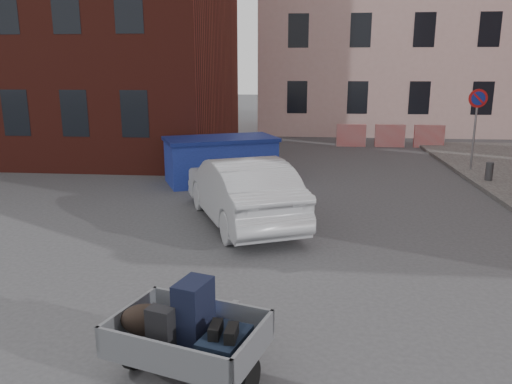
# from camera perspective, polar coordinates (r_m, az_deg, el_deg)

# --- Properties ---
(ground) EXTENTS (120.00, 120.00, 0.00)m
(ground) POSITION_cam_1_polar(r_m,az_deg,el_deg) (8.32, 2.28, -10.31)
(ground) COLOR #38383A
(ground) RESTS_ON ground
(building_pink) EXTENTS (16.00, 8.00, 14.00)m
(building_pink) POSITION_cam_1_polar(r_m,az_deg,el_deg) (30.31, 17.24, 20.16)
(building_pink) COLOR #C7A199
(building_pink) RESTS_ON ground
(no_parking_sign) EXTENTS (0.60, 0.09, 2.65)m
(no_parking_sign) POSITION_cam_1_polar(r_m,az_deg,el_deg) (18.01, 23.90, 8.31)
(no_parking_sign) COLOR gray
(no_parking_sign) RESTS_ON sidewalk
(barriers) EXTENTS (4.70, 0.18, 1.00)m
(barriers) POSITION_cam_1_polar(r_m,az_deg,el_deg) (23.07, 15.06, 6.22)
(barriers) COLOR red
(barriers) RESTS_ON ground
(trailer) EXTENTS (1.85, 1.97, 1.20)m
(trailer) POSITION_cam_1_polar(r_m,az_deg,el_deg) (5.72, -7.86, -15.61)
(trailer) COLOR black
(trailer) RESTS_ON ground
(dumpster) EXTENTS (3.72, 2.92, 1.39)m
(dumpster) POSITION_cam_1_polar(r_m,az_deg,el_deg) (15.32, -4.05, 3.70)
(dumpster) COLOR #2135A1
(dumpster) RESTS_ON ground
(silver_car) EXTENTS (3.33, 4.82, 1.50)m
(silver_car) POSITION_cam_1_polar(r_m,az_deg,el_deg) (11.26, -1.67, 0.27)
(silver_car) COLOR #B1B3B9
(silver_car) RESTS_ON ground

